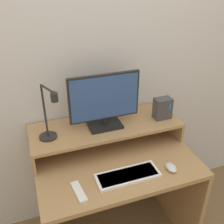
# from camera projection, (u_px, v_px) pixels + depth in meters

# --- Properties ---
(wall_back) EXTENTS (6.00, 0.05, 2.50)m
(wall_back) POSITION_uv_depth(u_px,v_px,m) (95.00, 67.00, 1.78)
(wall_back) COLOR silver
(wall_back) RESTS_ON ground_plane
(desk) EXTENTS (1.02, 0.71, 0.77)m
(desk) POSITION_uv_depth(u_px,v_px,m) (114.00, 185.00, 1.82)
(desk) COLOR #A87F51
(desk) RESTS_ON ground_plane
(monitor_shelf) EXTENTS (1.02, 0.36, 0.15)m
(monitor_shelf) POSITION_uv_depth(u_px,v_px,m) (106.00, 127.00, 1.78)
(monitor_shelf) COLOR #A87F51
(monitor_shelf) RESTS_ON desk
(monitor) EXTENTS (0.46, 0.15, 0.37)m
(monitor) POSITION_uv_depth(u_px,v_px,m) (104.00, 101.00, 1.66)
(monitor) COLOR black
(monitor) RESTS_ON monitor_shelf
(desk_lamp) EXTENTS (0.13, 0.21, 0.36)m
(desk_lamp) POSITION_uv_depth(u_px,v_px,m) (49.00, 120.00, 1.54)
(desk_lamp) COLOR black
(desk_lamp) RESTS_ON monitor_shelf
(router_dock) EXTENTS (0.12, 0.08, 0.15)m
(router_dock) POSITION_uv_depth(u_px,v_px,m) (162.00, 108.00, 1.82)
(router_dock) COLOR #3D3D42
(router_dock) RESTS_ON monitor_shelf
(keyboard) EXTENTS (0.38, 0.14, 0.02)m
(keyboard) POSITION_uv_depth(u_px,v_px,m) (128.00, 175.00, 1.54)
(keyboard) COLOR white
(keyboard) RESTS_ON desk
(mouse) EXTENTS (0.06, 0.09, 0.03)m
(mouse) POSITION_uv_depth(u_px,v_px,m) (171.00, 167.00, 1.59)
(mouse) COLOR silver
(mouse) RESTS_ON desk
(remote_control) EXTENTS (0.06, 0.16, 0.02)m
(remote_control) POSITION_uv_depth(u_px,v_px,m) (79.00, 192.00, 1.43)
(remote_control) COLOR white
(remote_control) RESTS_ON desk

